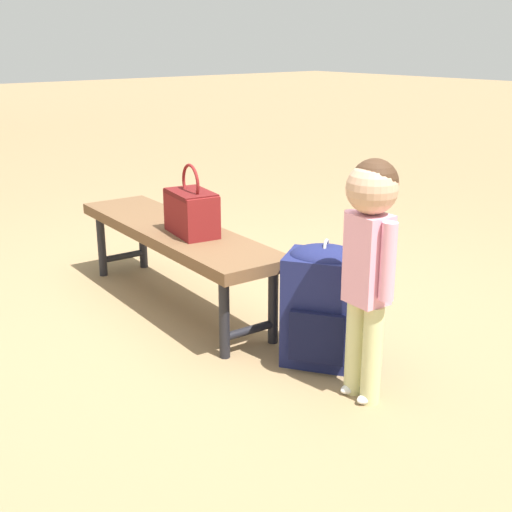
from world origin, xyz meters
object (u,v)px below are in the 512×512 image
object	(u,v)px
child_standing	(369,244)
backpack_large	(324,302)
park_bench	(175,237)
handbag	(191,210)

from	to	relation	value
child_standing	backpack_large	world-z (taller)	child_standing
park_bench	handbag	distance (m)	0.25
park_bench	child_standing	xyz separation A→B (m)	(1.34, 0.03, 0.27)
park_bench	handbag	bearing A→B (deg)	-1.58
child_standing	park_bench	bearing A→B (deg)	-178.57
child_standing	backpack_large	distance (m)	0.51
park_bench	backpack_large	bearing A→B (deg)	7.86
child_standing	backpack_large	size ratio (longest dim) A/B	1.70
park_bench	handbag	size ratio (longest dim) A/B	4.41
handbag	park_bench	bearing A→B (deg)	178.42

